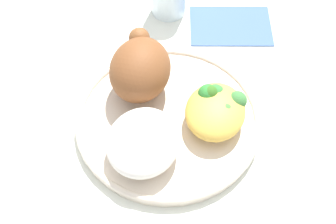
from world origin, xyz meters
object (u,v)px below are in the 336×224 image
at_px(roasted_chicken, 140,68).
at_px(napkin, 231,25).
at_px(mac_cheese_with_broccoli, 216,109).
at_px(plate, 168,120).
at_px(rice_pile, 143,142).

bearing_deg(roasted_chicken, napkin, -31.33).
xyz_separation_m(roasted_chicken, mac_cheese_with_broccoli, (-0.03, -0.11, -0.02)).
relative_size(plate, rice_pile, 2.46).
xyz_separation_m(rice_pile, mac_cheese_with_broccoli, (0.07, -0.08, -0.00)).
height_order(rice_pile, napkin, rice_pile).
distance_m(plate, mac_cheese_with_broccoli, 0.07).
distance_m(roasted_chicken, rice_pile, 0.11).
relative_size(plate, roasted_chicken, 2.38).
height_order(plate, roasted_chicken, roasted_chicken).
height_order(roasted_chicken, mac_cheese_with_broccoli, roasted_chicken).
distance_m(plate, roasted_chicken, 0.08).
xyz_separation_m(plate, rice_pile, (-0.06, 0.02, 0.03)).
bearing_deg(plate, mac_cheese_with_broccoli, -78.20).
bearing_deg(plate, napkin, -14.38).
height_order(plate, rice_pile, rice_pile).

